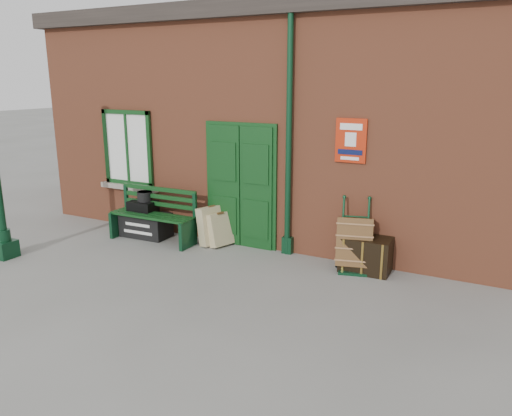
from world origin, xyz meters
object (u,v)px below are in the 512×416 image
Objects in this scene: houdini_trunk at (146,225)px; porter_trolley at (354,243)px; bench at (154,213)px; dark_trunk at (366,254)px.

houdini_trunk is 0.81× the size of porter_trolley.
bench is 2.17× the size of dark_trunk.
porter_trolley reaches higher than dark_trunk.
houdini_trunk is 4.13m from porter_trolley.
bench is at bearing -177.74° from dark_trunk.
bench is 0.44m from houdini_trunk.
houdini_trunk is at bearing 160.10° from bench.
bench is at bearing -21.42° from houdini_trunk.
porter_trolley is 0.25m from dark_trunk.
porter_trolley is (4.12, 0.16, 0.21)m from houdini_trunk.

